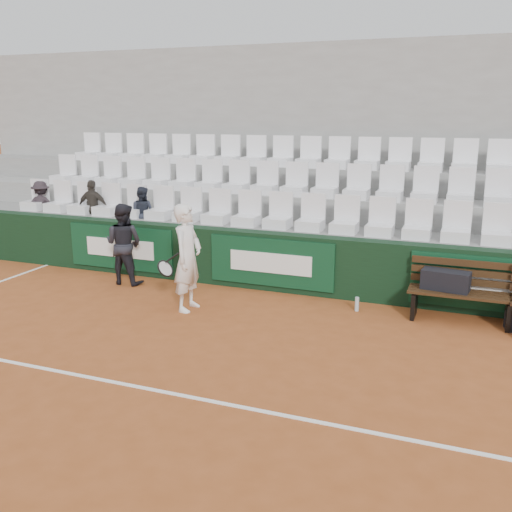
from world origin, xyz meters
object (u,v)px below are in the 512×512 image
at_px(sports_bag_left, 446,280).
at_px(ball_kid, 124,244).
at_px(bench_left, 460,307).
at_px(water_bottle_near, 357,304).
at_px(spectator_c, 141,190).
at_px(spectator_a, 40,185).
at_px(tennis_player, 187,258).
at_px(spectator_b, 92,186).

xyz_separation_m(sports_bag_left, ball_kid, (-5.46, -0.15, 0.13)).
relative_size(bench_left, ball_kid, 1.03).
bearing_deg(water_bottle_near, ball_kid, -179.78).
xyz_separation_m(ball_kid, spectator_c, (-0.30, 1.12, 0.80)).
bearing_deg(bench_left, spectator_a, 173.21).
height_order(tennis_player, spectator_c, spectator_c).
height_order(sports_bag_left, water_bottle_near, sports_bag_left).
xyz_separation_m(bench_left, water_bottle_near, (-1.50, -0.10, -0.11)).
bearing_deg(spectator_a, bench_left, 149.96).
bearing_deg(ball_kid, sports_bag_left, -179.58).
bearing_deg(spectator_b, sports_bag_left, 161.50).
xyz_separation_m(sports_bag_left, tennis_player, (-3.74, -0.99, 0.24)).
bearing_deg(ball_kid, spectator_a, -23.22).
bearing_deg(spectator_b, water_bottle_near, 158.44).
relative_size(spectator_a, spectator_b, 0.93).
xyz_separation_m(tennis_player, ball_kid, (-1.72, 0.84, -0.11)).
bearing_deg(bench_left, water_bottle_near, -176.36).
distance_m(sports_bag_left, spectator_a, 8.32).
xyz_separation_m(water_bottle_near, tennis_player, (-2.47, -0.86, 0.72)).
xyz_separation_m(spectator_a, spectator_c, (2.46, 0.00, -0.00)).
xyz_separation_m(bench_left, sports_bag_left, (-0.23, 0.04, 0.37)).
bearing_deg(water_bottle_near, spectator_c, 166.23).
height_order(bench_left, spectator_c, spectator_c).
bearing_deg(ball_kid, tennis_player, 152.72).
height_order(water_bottle_near, spectator_b, spectator_b).
bearing_deg(spectator_c, bench_left, 165.97).
height_order(bench_left, sports_bag_left, sports_bag_left).
relative_size(ball_kid, spectator_a, 1.38).
distance_m(bench_left, ball_kid, 5.71).
xyz_separation_m(water_bottle_near, ball_kid, (-4.19, -0.02, 0.61)).
relative_size(bench_left, sports_bag_left, 2.21).
bearing_deg(bench_left, tennis_player, -166.48).
bearing_deg(water_bottle_near, tennis_player, -160.83).
relative_size(sports_bag_left, water_bottle_near, 3.04).
bearing_deg(tennis_player, sports_bag_left, 14.85).
bearing_deg(bench_left, spectator_b, 171.99).
bearing_deg(spectator_a, ball_kid, 134.66).
xyz_separation_m(spectator_a, spectator_b, (1.31, 0.00, 0.04)).
relative_size(tennis_player, ball_kid, 1.15).
distance_m(water_bottle_near, spectator_b, 5.92).
height_order(bench_left, spectator_b, spectator_b).
xyz_separation_m(bench_left, spectator_c, (-5.99, 1.00, 1.30)).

